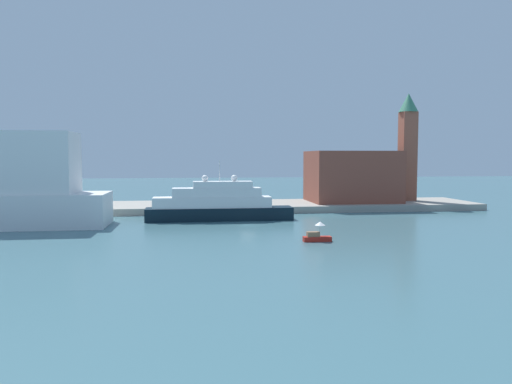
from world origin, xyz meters
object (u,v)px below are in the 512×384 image
(parked_car, at_px, (162,203))
(bell_tower, at_px, (408,142))
(harbor_building, at_px, (352,176))
(small_motorboat, at_px, (317,235))
(mooring_bollard, at_px, (252,205))
(large_yacht, at_px, (217,205))
(person_figure, at_px, (187,203))

(parked_car, bearing_deg, bell_tower, 4.95)
(harbor_building, bearing_deg, small_motorboat, -114.28)
(mooring_bollard, bearing_deg, large_yacht, -128.03)
(large_yacht, bearing_deg, parked_car, 125.87)
(large_yacht, distance_m, mooring_bollard, 12.75)
(harbor_building, height_order, bell_tower, bell_tower)
(harbor_building, relative_size, bell_tower, 0.78)
(person_figure, bearing_deg, bell_tower, 8.93)
(large_yacht, distance_m, harbor_building, 38.08)
(small_motorboat, bearing_deg, parked_car, 120.27)
(harbor_building, height_order, person_figure, harbor_building)
(bell_tower, bearing_deg, person_figure, -171.07)
(bell_tower, distance_m, person_figure, 54.34)
(large_yacht, height_order, bell_tower, bell_tower)
(harbor_building, height_order, mooring_bollard, harbor_building)
(harbor_building, xyz_separation_m, bell_tower, (13.94, 0.97, 7.95))
(harbor_building, relative_size, mooring_bollard, 30.77)
(large_yacht, height_order, parked_car, large_yacht)
(large_yacht, relative_size, harbor_building, 1.38)
(small_motorboat, bearing_deg, harbor_building, 65.72)
(large_yacht, bearing_deg, small_motorboat, -63.52)
(harbor_building, xyz_separation_m, mooring_bollard, (-24.70, -9.33, -5.55))
(person_figure, height_order, mooring_bollard, person_figure)
(small_motorboat, xyz_separation_m, person_figure, (-18.13, 37.18, 1.23))
(parked_car, height_order, mooring_bollard, parked_car)
(small_motorboat, height_order, mooring_bollard, small_motorboat)
(large_yacht, relative_size, mooring_bollard, 42.31)
(harbor_building, distance_m, mooring_bollard, 26.98)
(harbor_building, bearing_deg, bell_tower, 3.98)
(mooring_bollard, bearing_deg, harbor_building, 20.70)
(mooring_bollard, bearing_deg, bell_tower, 14.93)
(bell_tower, bearing_deg, harbor_building, -176.02)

